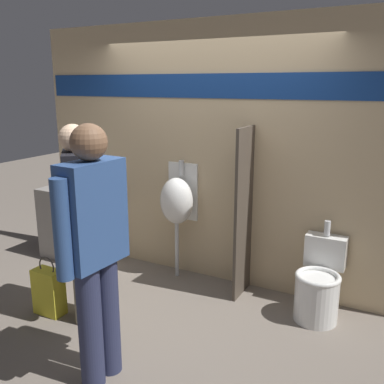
{
  "coord_description": "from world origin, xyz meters",
  "views": [
    {
      "loc": [
        1.9,
        -3.38,
        2.07
      ],
      "look_at": [
        0.0,
        0.17,
        1.05
      ],
      "focal_mm": 40.0,
      "sensor_mm": 36.0,
      "label": 1
    }
  ],
  "objects_px": {
    "sink_basin": "(82,184)",
    "person_in_vest": "(95,246)",
    "person_with_lanyard": "(78,216)",
    "cell_phone": "(88,193)",
    "urinal_near_counter": "(177,201)",
    "toilet": "(318,287)",
    "shopping_bag": "(49,291)"
  },
  "relations": [
    {
      "from": "person_in_vest",
      "to": "shopping_bag",
      "type": "height_order",
      "value": "person_in_vest"
    },
    {
      "from": "toilet",
      "to": "cell_phone",
      "type": "bearing_deg",
      "value": -179.18
    },
    {
      "from": "urinal_near_counter",
      "to": "person_in_vest",
      "type": "height_order",
      "value": "person_in_vest"
    },
    {
      "from": "person_in_vest",
      "to": "person_with_lanyard",
      "type": "distance_m",
      "value": 0.88
    },
    {
      "from": "toilet",
      "to": "shopping_bag",
      "type": "relative_size",
      "value": 1.54
    },
    {
      "from": "urinal_near_counter",
      "to": "person_with_lanyard",
      "type": "bearing_deg",
      "value": -104.78
    },
    {
      "from": "person_with_lanyard",
      "to": "shopping_bag",
      "type": "relative_size",
      "value": 3.13
    },
    {
      "from": "person_in_vest",
      "to": "sink_basin",
      "type": "bearing_deg",
      "value": 48.21
    },
    {
      "from": "urinal_near_counter",
      "to": "shopping_bag",
      "type": "xyz_separation_m",
      "value": [
        -0.64,
        -1.27,
        -0.64
      ]
    },
    {
      "from": "urinal_near_counter",
      "to": "toilet",
      "type": "xyz_separation_m",
      "value": [
        1.56,
        -0.17,
        -0.56
      ]
    },
    {
      "from": "urinal_near_counter",
      "to": "person_with_lanyard",
      "type": "height_order",
      "value": "person_with_lanyard"
    },
    {
      "from": "sink_basin",
      "to": "person_in_vest",
      "type": "relative_size",
      "value": 0.22
    },
    {
      "from": "sink_basin",
      "to": "urinal_near_counter",
      "type": "height_order",
      "value": "urinal_near_counter"
    },
    {
      "from": "sink_basin",
      "to": "person_in_vest",
      "type": "xyz_separation_m",
      "value": [
        1.64,
        -1.68,
        0.1
      ]
    },
    {
      "from": "person_with_lanyard",
      "to": "person_in_vest",
      "type": "bearing_deg",
      "value": -172.11
    },
    {
      "from": "toilet",
      "to": "person_with_lanyard",
      "type": "height_order",
      "value": "person_with_lanyard"
    },
    {
      "from": "urinal_near_counter",
      "to": "person_with_lanyard",
      "type": "relative_size",
      "value": 0.73
    },
    {
      "from": "urinal_near_counter",
      "to": "person_in_vest",
      "type": "xyz_separation_m",
      "value": [
        0.37,
        -1.74,
        0.15
      ]
    },
    {
      "from": "sink_basin",
      "to": "urinal_near_counter",
      "type": "bearing_deg",
      "value": 2.46
    },
    {
      "from": "person_in_vest",
      "to": "shopping_bag",
      "type": "relative_size",
      "value": 3.27
    },
    {
      "from": "shopping_bag",
      "to": "sink_basin",
      "type": "bearing_deg",
      "value": 117.56
    },
    {
      "from": "cell_phone",
      "to": "urinal_near_counter",
      "type": "relative_size",
      "value": 0.11
    },
    {
      "from": "sink_basin",
      "to": "shopping_bag",
      "type": "distance_m",
      "value": 1.53
    },
    {
      "from": "toilet",
      "to": "person_with_lanyard",
      "type": "relative_size",
      "value": 0.49
    },
    {
      "from": "cell_phone",
      "to": "person_in_vest",
      "type": "height_order",
      "value": "person_in_vest"
    },
    {
      "from": "cell_phone",
      "to": "shopping_bag",
      "type": "relative_size",
      "value": 0.25
    },
    {
      "from": "sink_basin",
      "to": "toilet",
      "type": "relative_size",
      "value": 0.48
    },
    {
      "from": "sink_basin",
      "to": "cell_phone",
      "type": "relative_size",
      "value": 2.94
    },
    {
      "from": "sink_basin",
      "to": "person_in_vest",
      "type": "height_order",
      "value": "person_in_vest"
    },
    {
      "from": "cell_phone",
      "to": "person_with_lanyard",
      "type": "distance_m",
      "value": 1.22
    },
    {
      "from": "sink_basin",
      "to": "urinal_near_counter",
      "type": "relative_size",
      "value": 0.32
    },
    {
      "from": "person_in_vest",
      "to": "toilet",
      "type": "bearing_deg",
      "value": -33.29
    }
  ]
}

